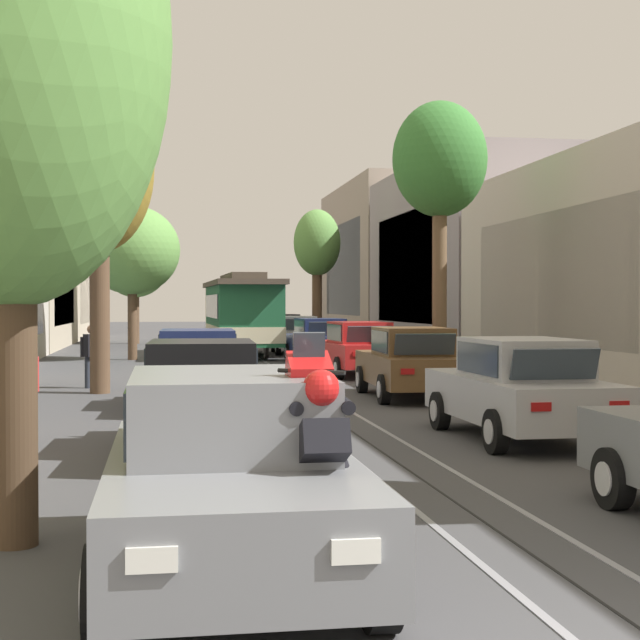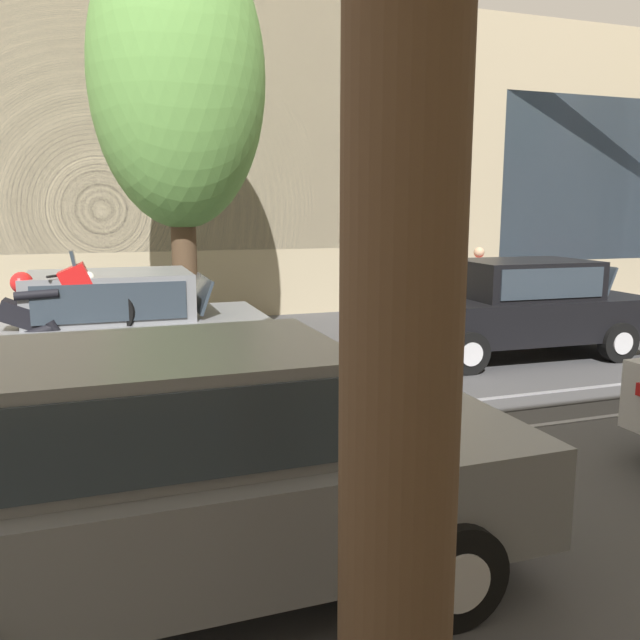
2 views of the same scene
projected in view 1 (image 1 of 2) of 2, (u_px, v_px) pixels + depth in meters
ground_plane at (264, 371)px, 30.14m from camera, size 160.79×160.79×0.00m
trolley_track_rails at (251, 362)px, 34.51m from camera, size 1.14×72.32×0.01m
building_facade_right at (508, 254)px, 38.20m from camera, size 5.94×64.02×9.37m
parked_car_grey_near_left at (229, 475)px, 7.42m from camera, size 2.00×4.36×1.58m
parked_car_black_second_left at (201, 396)px, 13.80m from camera, size 2.12×4.41×1.58m
parked_car_navy_mid_left at (198, 368)px, 19.69m from camera, size 2.09×4.40×1.58m
parked_car_silver_second_right at (521, 388)px, 14.96m from camera, size 2.04×4.38×1.58m
parked_car_brown_mid_right at (411, 362)px, 21.56m from camera, size 2.09×4.40×1.58m
parked_car_red_fourth_right at (358, 348)px, 28.14m from camera, size 2.15×4.42×1.58m
parked_car_navy_fifth_right at (319, 340)px, 34.23m from camera, size 2.15×4.42×1.58m
parked_car_white_sixth_right at (297, 335)px, 40.45m from camera, size 2.13×4.42×1.58m
parked_car_black_far_right at (282, 330)px, 47.34m from camera, size 2.05×4.38×1.58m
street_tree_kerb_left_near at (12, 43)px, 8.37m from camera, size 2.76×2.73×6.77m
street_tree_kerb_left_second at (99, 173)px, 22.60m from camera, size 2.56×2.10×7.30m
street_tree_kerb_left_mid at (132, 251)px, 35.97m from camera, size 3.56×3.79×5.77m
street_tree_kerb_left_fourth at (135, 257)px, 50.26m from camera, size 3.78×3.49×6.65m
street_tree_kerb_right_second at (440, 164)px, 27.13m from camera, size 2.68×2.53×7.82m
street_tree_kerb_right_mid at (317, 246)px, 46.93m from camera, size 2.28×2.47×6.69m
cable_car_trolley at (242, 315)px, 38.51m from camera, size 2.75×9.16×3.28m
motorcycle_with_rider at (316, 460)px, 6.92m from camera, size 0.48×1.80×1.91m
pedestrian_on_right_pavement at (92, 353)px, 24.05m from camera, size 0.55×0.40×1.58m
pedestrian_crossing_far at (20, 384)px, 14.31m from camera, size 0.55×0.42×1.63m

